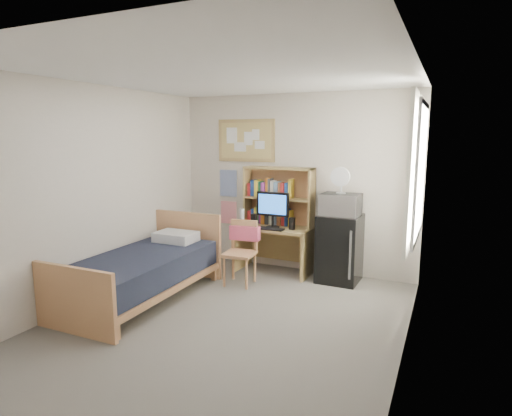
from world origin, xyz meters
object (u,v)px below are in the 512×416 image
at_px(bed, 142,277).
at_px(microwave, 341,204).
at_px(bulletin_board, 246,141).
at_px(speaker_left, 254,220).
at_px(mini_fridge, 340,248).
at_px(desk, 274,249).
at_px(desk_chair, 239,253).
at_px(desk_fan, 341,182).
at_px(speaker_right, 292,224).
at_px(monitor, 273,210).

relative_size(bed, microwave, 4.04).
height_order(bulletin_board, speaker_left, bulletin_board).
bearing_deg(bulletin_board, mini_fridge, -10.14).
bearing_deg(desk, desk_chair, -106.30).
height_order(desk, bed, desk).
height_order(desk_chair, desk_fan, desk_fan).
bearing_deg(bulletin_board, desk_fan, -10.86).
height_order(mini_fridge, desk_fan, desk_fan).
bearing_deg(mini_fridge, speaker_right, -171.72).
relative_size(bulletin_board, microwave, 1.86).
relative_size(bulletin_board, desk, 0.86).
bearing_deg(desk_fan, desk_chair, -148.54).
distance_m(speaker_right, microwave, 0.74).
bearing_deg(bulletin_board, microwave, -10.86).
bearing_deg(bed, speaker_left, 64.08).
bearing_deg(bed, bulletin_board, 75.60).
bearing_deg(mini_fridge, speaker_left, -175.51).
bearing_deg(desk_fan, microwave, 0.00).
relative_size(desk, mini_fridge, 1.17).
bearing_deg(desk, speaker_right, -11.31).
xyz_separation_m(mini_fridge, microwave, (-0.00, -0.02, 0.61)).
bearing_deg(speaker_right, mini_fridge, 8.05).
distance_m(monitor, speaker_right, 0.35).
height_order(speaker_left, desk_fan, desk_fan).
relative_size(monitor, speaker_left, 2.92).
xyz_separation_m(mini_fridge, monitor, (-0.97, -0.07, 0.48)).
relative_size(speaker_left, microwave, 0.35).
bearing_deg(monitor, desk, 90.00).
height_order(mini_fridge, bed, mini_fridge).
bearing_deg(bed, speaker_right, 49.02).
bearing_deg(microwave, monitor, -175.37).
xyz_separation_m(desk, speaker_right, (0.30, -0.07, 0.43)).
relative_size(bulletin_board, desk_chair, 1.09).
height_order(desk, desk_fan, desk_fan).
relative_size(speaker_left, desk_fan, 0.56).
bearing_deg(bulletin_board, desk_chair, -69.53).
relative_size(desk_chair, desk_fan, 2.71).
distance_m(mini_fridge, bed, 2.65).
height_order(bulletin_board, desk, bulletin_board).
distance_m(desk, bed, 1.99).
xyz_separation_m(desk, monitor, (-0.00, -0.06, 0.60)).
height_order(speaker_right, microwave, microwave).
xyz_separation_m(speaker_right, microwave, (0.67, 0.05, 0.31)).
bearing_deg(desk_chair, speaker_right, 45.02).
bearing_deg(bulletin_board, desk, -25.82).
height_order(mini_fridge, monitor, monitor).
distance_m(speaker_right, desk_fan, 0.91).
distance_m(desk, speaker_left, 0.53).
bearing_deg(mini_fridge, microwave, -90.00).
bearing_deg(speaker_left, mini_fridge, 4.26).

